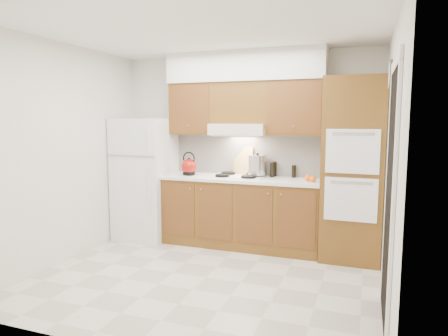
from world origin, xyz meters
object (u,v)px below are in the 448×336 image
(oven_cabinet, at_px, (353,170))
(kettle, at_px, (189,167))
(fridge, at_px, (146,178))
(stock_pot, at_px, (257,165))

(oven_cabinet, relative_size, kettle, 10.23)
(fridge, xyz_separation_m, stock_pot, (1.62, 0.16, 0.24))
(fridge, xyz_separation_m, kettle, (0.69, 0.00, 0.20))
(oven_cabinet, xyz_separation_m, kettle, (-2.16, -0.03, -0.04))
(kettle, relative_size, stock_pot, 0.84)
(fridge, relative_size, stock_pot, 6.73)
(kettle, xyz_separation_m, stock_pot, (0.94, 0.16, 0.04))
(fridge, distance_m, kettle, 0.72)
(oven_cabinet, distance_m, stock_pot, 1.23)
(fridge, distance_m, oven_cabinet, 2.86)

